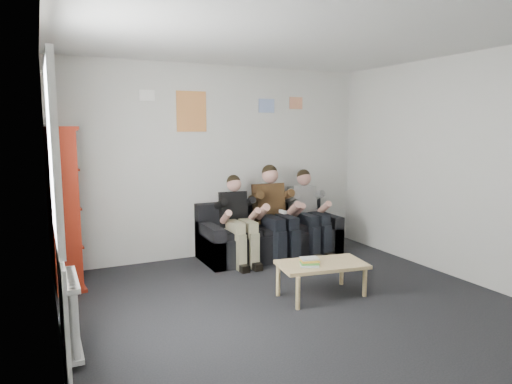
# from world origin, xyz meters

# --- Properties ---
(room_shell) EXTENTS (5.00, 5.00, 5.00)m
(room_shell) POSITION_xyz_m (0.00, 0.00, 1.35)
(room_shell) COLOR black
(room_shell) RESTS_ON ground
(sofa) EXTENTS (2.00, 0.82, 0.77)m
(sofa) POSITION_xyz_m (0.61, 2.12, 0.28)
(sofa) COLOR black
(sofa) RESTS_ON ground
(bookshelf) EXTENTS (0.28, 0.83, 1.85)m
(bookshelf) POSITION_xyz_m (-2.08, 2.03, 0.92)
(bookshelf) COLOR maroon
(bookshelf) RESTS_ON ground
(coffee_table) EXTENTS (0.94, 0.52, 0.38)m
(coffee_table) POSITION_xyz_m (0.39, 0.42, 0.33)
(coffee_table) COLOR #D9B77D
(coffee_table) RESTS_ON ground
(game_cases) EXTENTS (0.25, 0.23, 0.06)m
(game_cases) POSITION_xyz_m (0.23, 0.42, 0.41)
(game_cases) COLOR silver
(game_cases) RESTS_ON coffee_table
(person_left) EXTENTS (0.36, 0.77, 1.20)m
(person_left) POSITION_xyz_m (0.06, 1.93, 0.60)
(person_left) COLOR black
(person_left) RESTS_ON sofa
(person_middle) EXTENTS (0.42, 0.90, 1.31)m
(person_middle) POSITION_xyz_m (0.61, 1.93, 0.64)
(person_middle) COLOR #4E341A
(person_middle) RESTS_ON sofa
(person_right) EXTENTS (0.38, 0.81, 1.23)m
(person_right) POSITION_xyz_m (1.17, 1.93, 0.61)
(person_right) COLOR white
(person_right) RESTS_ON sofa
(radiator) EXTENTS (0.10, 0.64, 0.60)m
(radiator) POSITION_xyz_m (-2.15, 0.20, 0.35)
(radiator) COLOR silver
(radiator) RESTS_ON ground
(window) EXTENTS (0.05, 1.30, 2.36)m
(window) POSITION_xyz_m (-2.22, 0.20, 1.03)
(window) COLOR white
(window) RESTS_ON room_shell
(poster_large) EXTENTS (0.42, 0.01, 0.55)m
(poster_large) POSITION_xyz_m (-0.40, 2.49, 2.05)
(poster_large) COLOR #EAD152
(poster_large) RESTS_ON room_shell
(poster_blue) EXTENTS (0.25, 0.01, 0.20)m
(poster_blue) POSITION_xyz_m (0.75, 2.49, 2.15)
(poster_blue) COLOR #3E76D5
(poster_blue) RESTS_ON room_shell
(poster_pink) EXTENTS (0.22, 0.01, 0.18)m
(poster_pink) POSITION_xyz_m (1.25, 2.49, 2.20)
(poster_pink) COLOR #D9438B
(poster_pink) RESTS_ON room_shell
(poster_sign) EXTENTS (0.20, 0.01, 0.14)m
(poster_sign) POSITION_xyz_m (-1.00, 2.49, 2.25)
(poster_sign) COLOR white
(poster_sign) RESTS_ON room_shell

